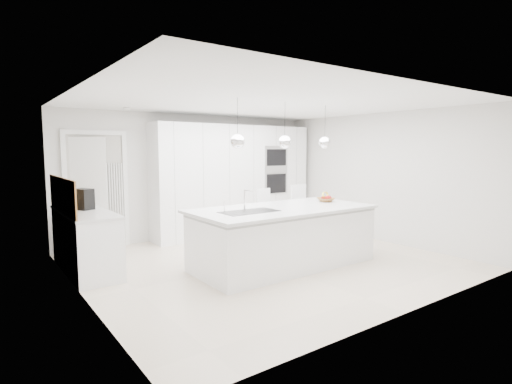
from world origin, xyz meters
TOP-DOWN VIEW (x-y plane):
  - floor at (0.00, 0.00)m, footprint 5.50×5.50m
  - wall_back at (0.00, 2.50)m, footprint 5.50×0.00m
  - wall_left at (-2.75, 0.00)m, footprint 0.00×5.00m
  - ceiling at (0.00, 0.00)m, footprint 5.50×5.50m
  - tall_cabinets at (0.80, 2.20)m, footprint 3.60×0.60m
  - oven_stack at (1.70, 1.89)m, footprint 0.62×0.04m
  - doorway_frame at (-1.95, 2.47)m, footprint 1.11×0.08m
  - hallway_door at (-2.20, 2.42)m, footprint 0.76×0.38m
  - radiator at (-1.63, 2.46)m, footprint 0.32×0.04m
  - left_base_cabinets at (-2.45, 1.20)m, footprint 0.60×1.80m
  - left_worktop at (-2.45, 1.20)m, footprint 0.62×1.82m
  - oak_backsplash at (-2.74, 1.20)m, footprint 0.02×1.80m
  - island_base at (0.10, -0.30)m, footprint 2.80×1.20m
  - island_worktop at (0.10, -0.25)m, footprint 2.84×1.40m
  - island_sink at (-0.55, -0.30)m, footprint 0.84×0.44m
  - island_tap at (-0.50, -0.10)m, footprint 0.02×0.02m
  - pendant_left at (-0.75, -0.30)m, footprint 0.20×0.20m
  - pendant_mid at (0.10, -0.30)m, footprint 0.20×0.20m
  - pendant_right at (0.95, -0.30)m, footprint 0.20×0.20m
  - fruit_bowl at (1.15, -0.16)m, footprint 0.34×0.34m
  - espresso_machine at (-2.43, 1.33)m, footprint 0.29×0.34m
  - bar_stool_left at (0.55, 0.70)m, footprint 0.43×0.55m
  - bar_stool_right at (1.31, 0.58)m, footprint 0.39×0.53m
  - apple_a at (1.15, -0.09)m, footprint 0.07×0.07m
  - apple_b at (1.14, -0.18)m, footprint 0.08×0.08m
  - apple_c at (1.18, -0.20)m, footprint 0.08×0.08m
  - apple_extra_3 at (1.16, -0.21)m, footprint 0.08×0.08m
  - banana_bunch at (1.16, -0.13)m, footprint 0.24×0.17m

SIDE VIEW (x-z plane):
  - floor at x=0.00m, z-range 0.00..0.00m
  - left_base_cabinets at x=-2.45m, z-range 0.00..0.86m
  - island_base at x=0.10m, z-range 0.00..0.86m
  - bar_stool_left at x=0.55m, z-range 0.00..1.07m
  - bar_stool_right at x=1.31m, z-range 0.00..1.11m
  - island_sink at x=-0.55m, z-range 0.73..0.91m
  - radiator at x=-1.63m, z-range 0.15..1.55m
  - left_worktop at x=-2.45m, z-range 0.86..0.90m
  - island_worktop at x=0.10m, z-range 0.86..0.90m
  - fruit_bowl at x=1.15m, z-range 0.90..0.97m
  - apple_a at x=1.15m, z-range 0.93..1.00m
  - apple_b at x=1.14m, z-range 0.93..1.01m
  - apple_c at x=1.18m, z-range 0.93..1.01m
  - apple_extra_3 at x=1.16m, z-range 0.93..1.01m
  - hallway_door at x=-2.20m, z-range 0.00..2.00m
  - banana_bunch at x=1.16m, z-range 0.91..1.13m
  - doorway_frame at x=-1.95m, z-range -0.04..2.09m
  - island_tap at x=-0.50m, z-range 0.90..1.20m
  - espresso_machine at x=-2.43m, z-range 0.90..1.21m
  - tall_cabinets at x=0.80m, z-range 0.00..2.30m
  - oak_backsplash at x=-2.74m, z-range 0.90..1.40m
  - wall_back at x=0.00m, z-range -1.50..4.00m
  - wall_left at x=-2.75m, z-range -1.25..3.75m
  - oven_stack at x=1.70m, z-range 0.83..1.88m
  - pendant_left at x=-0.75m, z-range 1.80..2.00m
  - pendant_mid at x=0.10m, z-range 1.80..2.00m
  - pendant_right at x=0.95m, z-range 1.80..2.00m
  - ceiling at x=0.00m, z-range 2.50..2.50m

